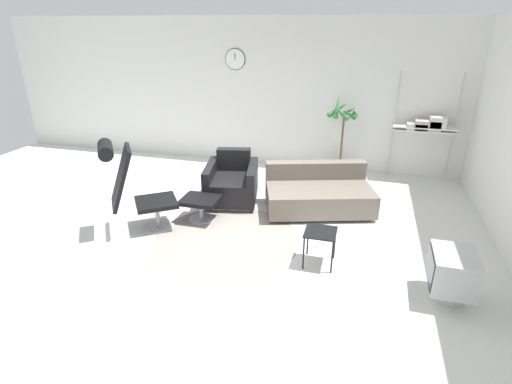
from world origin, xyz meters
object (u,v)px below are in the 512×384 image
Objects in this scene: couch_low at (318,194)px; armchair_red at (232,184)px; side_table at (320,236)px; potted_plant at (342,137)px; lounge_chair at (131,182)px; ottoman at (201,203)px; shelf_unit at (427,126)px; crt_television at (452,274)px.

armchair_red is at bearing -16.09° from couch_low.
side_table is 3.13m from potted_plant.
lounge_chair reaches higher than ottoman.
armchair_red is at bearing 137.07° from side_table.
shelf_unit is (1.42, 0.13, 0.26)m from potted_plant.
side_table is 3.59m from shelf_unit.
potted_plant is 0.79× the size of shelf_unit.
lounge_chair is 0.72× the size of couch_low.
armchair_red is 3.47m from crt_television.
shelf_unit is at bearing -161.23° from armchair_red.
potted_plant is (-1.40, 3.42, 0.45)m from crt_television.
potted_plant is 1.45m from shelf_unit.
shelf_unit is (3.21, 2.54, 0.75)m from ottoman.
ottoman is 0.81m from armchair_red.
lounge_chair is 0.67× the size of shelf_unit.
side_table is at bearing 80.47° from couch_low.
shelf_unit reaches higher than lounge_chair.
couch_low is at bearing 42.15° from crt_television.
couch_low is 1.18× the size of potted_plant.
side_table is 0.22× the size of shelf_unit.
crt_television is (3.19, -1.01, 0.04)m from ottoman.
couch_low reaches higher than crt_television.
lounge_chair is 2.41× the size of ottoman.
armchair_red is 2.46× the size of side_table.
lounge_chair is 2.58m from side_table.
armchair_red is at bearing 108.05° from lounge_chair.
shelf_unit is (1.41, 3.24, 0.64)m from side_table.
armchair_red is 1.38m from couch_low.
side_table is (2.55, -0.16, -0.35)m from lounge_chair.
couch_low is at bearing 84.04° from lounge_chair.
side_table is (1.59, -1.48, 0.09)m from armchair_red.
ottoman is 4.16m from shelf_unit.
potted_plant is (0.20, 1.60, 0.51)m from couch_low.
armchair_red is at bearing 74.77° from ottoman.
side_table is at bearing -21.20° from ottoman.
lounge_chair reaches higher than armchair_red.
potted_plant is at bearing -114.59° from couch_low.
couch_low is at bearing 27.13° from ottoman.
shelf_unit reaches higher than couch_low.
potted_plant reaches higher than ottoman.
potted_plant reaches higher than lounge_chair.
side_table is 0.79× the size of crt_television.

